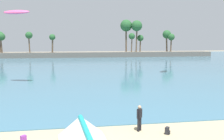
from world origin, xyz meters
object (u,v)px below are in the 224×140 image
at_px(backpack_near_kite, 167,131).
at_px(kite_aloft_low_near_shore, 16,12).
at_px(folded_kite, 85,133).
at_px(backpack_by_trailer, 23,139).
at_px(person_at_waterline, 139,117).

height_order(backpack_near_kite, kite_aloft_low_near_shore, kite_aloft_low_near_shore).
xyz_separation_m(folded_kite, backpack_by_trailer, (-3.38, 1.25, -0.62)).
bearing_deg(backpack_near_kite, person_at_waterline, 152.17).
xyz_separation_m(folded_kite, kite_aloft_low_near_shore, (-7.40, 21.01, 8.51)).
distance_m(backpack_near_kite, backpack_by_trailer, 8.49).
relative_size(person_at_waterline, kite_aloft_low_near_shore, 0.47).
relative_size(folded_kite, backpack_near_kite, 9.78).
bearing_deg(backpack_by_trailer, person_at_waterline, 6.72).
bearing_deg(person_at_waterline, kite_aloft_low_near_shore, 120.05).
height_order(person_at_waterline, kite_aloft_low_near_shore, kite_aloft_low_near_shore).
bearing_deg(kite_aloft_low_near_shore, person_at_waterline, 139.71).
bearing_deg(backpack_near_kite, kite_aloft_low_near_shore, 122.34).
xyz_separation_m(person_at_waterline, backpack_by_trailer, (-6.94, -0.82, -0.69)).
height_order(folded_kite, backpack_near_kite, folded_kite).
distance_m(backpack_by_trailer, kite_aloft_low_near_shore, 22.13).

